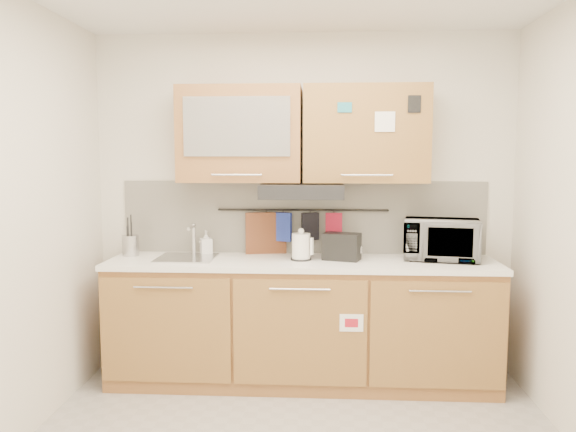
# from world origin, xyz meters

# --- Properties ---
(wall_back) EXTENTS (3.20, 0.00, 3.20)m
(wall_back) POSITION_xyz_m (0.00, 1.50, 1.30)
(wall_back) COLOR silver
(wall_back) RESTS_ON ground
(base_cabinet) EXTENTS (2.80, 0.64, 0.88)m
(base_cabinet) POSITION_xyz_m (0.00, 1.19, 0.41)
(base_cabinet) COLOR olive
(base_cabinet) RESTS_ON floor
(countertop) EXTENTS (2.82, 0.62, 0.04)m
(countertop) POSITION_xyz_m (0.00, 1.19, 0.90)
(countertop) COLOR white
(countertop) RESTS_ON base_cabinet
(backsplash) EXTENTS (2.80, 0.02, 0.56)m
(backsplash) POSITION_xyz_m (0.00, 1.49, 1.20)
(backsplash) COLOR silver
(backsplash) RESTS_ON countertop
(upper_cabinets) EXTENTS (1.82, 0.37, 0.70)m
(upper_cabinets) POSITION_xyz_m (-0.00, 1.32, 1.83)
(upper_cabinets) COLOR olive
(upper_cabinets) RESTS_ON wall_back
(range_hood) EXTENTS (0.60, 0.46, 0.10)m
(range_hood) POSITION_xyz_m (0.00, 1.25, 1.42)
(range_hood) COLOR black
(range_hood) RESTS_ON upper_cabinets
(sink) EXTENTS (0.42, 0.40, 0.26)m
(sink) POSITION_xyz_m (-0.85, 1.21, 0.92)
(sink) COLOR silver
(sink) RESTS_ON countertop
(utensil_rail) EXTENTS (1.30, 0.02, 0.02)m
(utensil_rail) POSITION_xyz_m (0.00, 1.45, 1.26)
(utensil_rail) COLOR black
(utensil_rail) RESTS_ON backsplash
(utensil_crock) EXTENTS (0.14, 0.14, 0.31)m
(utensil_crock) POSITION_xyz_m (-1.30, 1.29, 1.00)
(utensil_crock) COLOR #ACADB1
(utensil_crock) RESTS_ON countertop
(kettle) EXTENTS (0.18, 0.17, 0.23)m
(kettle) POSITION_xyz_m (-0.00, 1.19, 1.01)
(kettle) COLOR white
(kettle) RESTS_ON countertop
(toaster) EXTENTS (0.29, 0.22, 0.20)m
(toaster) POSITION_xyz_m (0.29, 1.21, 1.02)
(toaster) COLOR black
(toaster) RESTS_ON countertop
(microwave) EXTENTS (0.59, 0.45, 0.29)m
(microwave) POSITION_xyz_m (1.02, 1.27, 1.07)
(microwave) COLOR #999999
(microwave) RESTS_ON countertop
(soap_bottle) EXTENTS (0.11, 0.11, 0.18)m
(soap_bottle) POSITION_xyz_m (-0.74, 1.37, 1.01)
(soap_bottle) COLOR #999999
(soap_bottle) RESTS_ON countertop
(cutting_board) EXTENTS (0.31, 0.08, 0.39)m
(cutting_board) POSITION_xyz_m (-0.28, 1.44, 1.05)
(cutting_board) COLOR brown
(cutting_board) RESTS_ON utensil_rail
(oven_mitt) EXTENTS (0.14, 0.08, 0.22)m
(oven_mitt) POSITION_xyz_m (-0.15, 1.44, 1.13)
(oven_mitt) COLOR navy
(oven_mitt) RESTS_ON utensil_rail
(dark_pouch) EXTENTS (0.14, 0.09, 0.21)m
(dark_pouch) POSITION_xyz_m (0.06, 1.44, 1.13)
(dark_pouch) COLOR black
(dark_pouch) RESTS_ON utensil_rail
(pot_holder) EXTENTS (0.13, 0.03, 0.15)m
(pot_holder) POSITION_xyz_m (0.24, 1.44, 1.16)
(pot_holder) COLOR #B31733
(pot_holder) RESTS_ON utensil_rail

